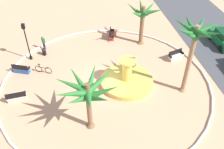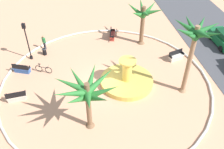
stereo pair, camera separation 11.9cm
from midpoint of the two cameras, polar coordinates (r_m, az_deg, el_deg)
The scene contains 15 objects.
ground_plane at distance 22.84m, azimuth -1.27°, elevation -1.93°, with size 80.00×80.00×0.00m, color tan.
plaza_curb at distance 22.77m, azimuth -1.27°, elevation -1.74°, with size 18.69×18.69×0.20m, color silver.
fountain at distance 22.64m, azimuth 3.49°, elevation -1.27°, with size 4.72×4.72×2.56m.
palm_tree_near_fountain at distance 26.74m, azimuth 7.23°, elevation 13.10°, with size 4.17×3.72×4.54m.
palm_tree_by_curb at distance 16.94m, azimuth -5.52°, elevation -3.96°, with size 4.59×4.53×4.49m.
palm_tree_mid_plaza at distance 19.86m, azimuth 18.37°, elevation 7.77°, with size 3.77×3.72×6.59m.
bench_east at distance 25.25m, azimuth -19.53°, elevation 1.12°, with size 1.04×1.67×1.00m.
bench_west at distance 26.24m, azimuth 14.37°, elevation 3.90°, with size 0.95×1.68×1.00m.
bench_north at distance 22.45m, azimuth -20.57°, elevation -4.77°, with size 0.67×1.64×1.00m.
bench_southeast at distance 28.92m, azimuth 0.16°, elevation 8.86°, with size 1.67×0.88×1.00m.
lamppost at distance 25.73m, azimuth -18.57°, elevation 7.74°, with size 0.32×0.32×4.09m.
trash_bin at distance 27.02m, azimuth -14.86°, elevation 5.05°, with size 0.46×0.46×0.73m.
bicycle_red_frame at distance 24.60m, azimuth -15.04°, elevation 1.18°, with size 0.77×1.60×0.94m.
person_cyclist_helmet at distance 27.64m, azimuth -14.95°, elevation 7.16°, with size 0.39×0.41×1.61m.
parked_car_leftmost at distance 30.08m, azimuth 24.00°, elevation 7.48°, with size 4.00×1.93×1.67m.
Camera 2 is at (16.92, -2.37, 15.15)m, focal length 40.56 mm.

